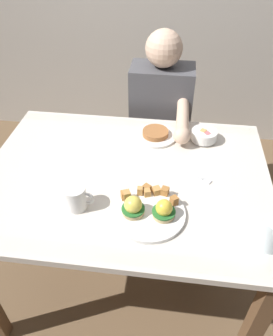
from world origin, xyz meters
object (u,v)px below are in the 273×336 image
dining_table (126,193)px  water_glass_near (271,236)px  fruit_bowl (204,135)px  side_plate (155,135)px  coffee_mug (76,197)px  eggs_benedict_plate (148,209)px  fork (197,176)px  diner_person (161,119)px

dining_table → water_glass_near: bearing=-29.4°
fruit_bowl → side_plate: 0.23m
fruit_bowl → water_glass_near: size_ratio=1.00×
coffee_mug → side_plate: (0.25, 0.50, -0.04)m
coffee_mug → water_glass_near: 0.68m
fruit_bowl → water_glass_near: (0.19, -0.58, 0.02)m
dining_table → side_plate: bearing=70.8°
eggs_benedict_plate → fruit_bowl: eggs_benedict_plate is taller
coffee_mug → fork: bearing=27.3°
eggs_benedict_plate → fork: size_ratio=1.93×
coffee_mug → diner_person: (0.26, 0.81, -0.14)m
fruit_bowl → fork: (-0.03, -0.26, -0.03)m
eggs_benedict_plate → coffee_mug: size_ratio=2.43×
fruit_bowl → water_glass_near: bearing=-71.6°
dining_table → eggs_benedict_plate: size_ratio=4.44×
coffee_mug → fruit_bowl: bearing=45.9°
dining_table → eggs_benedict_plate: (0.12, -0.21, 0.13)m
fruit_bowl → coffee_mug: size_ratio=1.08×
fork → water_glass_near: (0.23, -0.32, 0.05)m
dining_table → fork: fork is taller
coffee_mug → water_glass_near: size_ratio=0.93×
diner_person → dining_table: bearing=-100.3°
eggs_benedict_plate → fork: bearing=52.1°
side_plate → water_glass_near: bearing=-54.2°
coffee_mug → side_plate: bearing=63.3°
water_glass_near → diner_person: bearing=114.9°
eggs_benedict_plate → water_glass_near: size_ratio=2.25×
side_plate → diner_person: bearing=88.6°
dining_table → water_glass_near: water_glass_near is taller
dining_table → water_glass_near: 0.62m
diner_person → side_plate: bearing=-91.4°
coffee_mug → water_glass_near: water_glass_near is taller
dining_table → water_glass_near: size_ratio=10.02×
dining_table → fruit_bowl: fruit_bowl is taller
dining_table → side_plate: side_plate is taller
dining_table → diner_person: (0.11, 0.60, 0.02)m
dining_table → fork: (0.30, 0.02, 0.11)m
side_plate → diner_person: diner_person is taller
eggs_benedict_plate → diner_person: bearing=90.5°
eggs_benedict_plate → side_plate: bearing=91.7°
coffee_mug → side_plate: 0.56m
dining_table → fruit_bowl: (0.33, 0.29, 0.14)m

